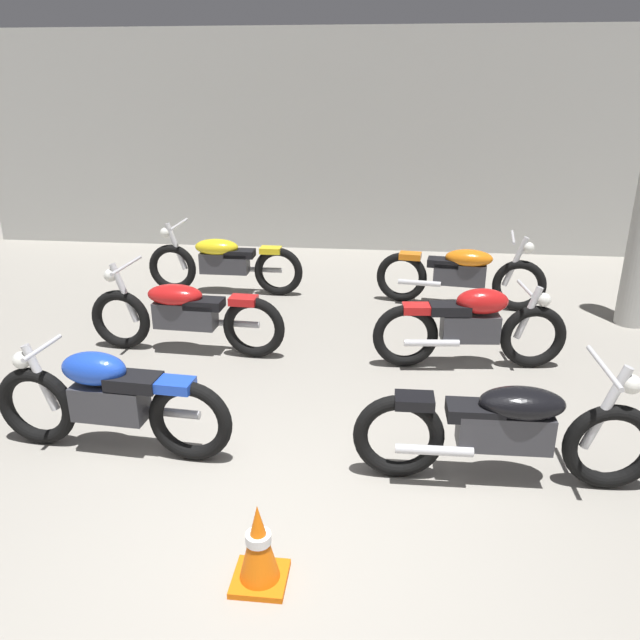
% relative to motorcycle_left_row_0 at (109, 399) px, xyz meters
% --- Properties ---
extents(ground_plane, '(60.00, 60.00, 0.00)m').
position_rel_motorcycle_left_row_0_xyz_m(ground_plane, '(1.47, -0.97, -0.46)').
color(ground_plane, gray).
extents(back_wall, '(13.06, 0.24, 3.60)m').
position_rel_motorcycle_left_row_0_xyz_m(back_wall, '(1.47, 6.74, 1.34)').
color(back_wall, '#B2B2AD').
rests_on(back_wall, ground).
extents(motorcycle_left_row_0, '(1.97, 0.48, 0.88)m').
position_rel_motorcycle_left_row_0_xyz_m(motorcycle_left_row_0, '(0.00, 0.00, 0.00)').
color(motorcycle_left_row_0, black).
rests_on(motorcycle_left_row_0, ground).
extents(motorcycle_left_row_1, '(2.17, 0.68, 0.97)m').
position_rel_motorcycle_left_row_0_xyz_m(motorcycle_left_row_1, '(-0.03, 1.95, -0.01)').
color(motorcycle_left_row_1, black).
rests_on(motorcycle_left_row_1, ground).
extents(motorcycle_left_row_2, '(2.17, 0.68, 0.97)m').
position_rel_motorcycle_left_row_0_xyz_m(motorcycle_left_row_2, '(-0.13, 4.00, -0.01)').
color(motorcycle_left_row_2, black).
rests_on(motorcycle_left_row_2, ground).
extents(motorcycle_right_row_0, '(2.17, 0.68, 0.97)m').
position_rel_motorcycle_left_row_0_xyz_m(motorcycle_right_row_0, '(3.01, -0.08, -0.01)').
color(motorcycle_right_row_0, black).
rests_on(motorcycle_right_row_0, ground).
extents(motorcycle_right_row_1, '(1.97, 0.52, 0.88)m').
position_rel_motorcycle_left_row_0_xyz_m(motorcycle_right_row_1, '(2.98, 1.92, 0.00)').
color(motorcycle_right_row_1, black).
rests_on(motorcycle_right_row_1, ground).
extents(motorcycle_right_row_2, '(2.16, 0.68, 0.97)m').
position_rel_motorcycle_left_row_0_xyz_m(motorcycle_right_row_2, '(3.06, 3.81, -0.01)').
color(motorcycle_right_row_2, black).
rests_on(motorcycle_right_row_2, ground).
extents(traffic_cone, '(0.32, 0.32, 0.54)m').
position_rel_motorcycle_left_row_0_xyz_m(traffic_cone, '(1.44, -1.26, -0.20)').
color(traffic_cone, orange).
rests_on(traffic_cone, ground).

